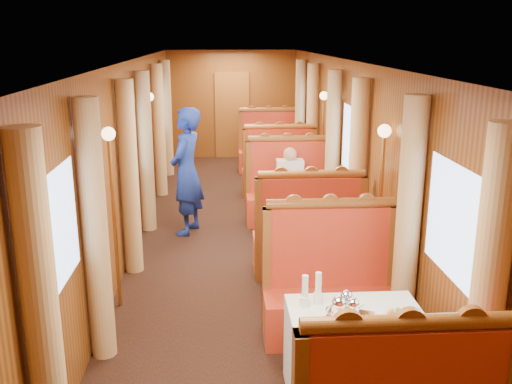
{
  "coord_description": "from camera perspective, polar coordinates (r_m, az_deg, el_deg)",
  "views": [
    {
      "loc": [
        -0.28,
        -7.46,
        2.83
      ],
      "look_at": [
        0.12,
        -1.02,
        1.05
      ],
      "focal_mm": 40.0,
      "sensor_mm": 36.0,
      "label": 1
    }
  ],
  "objects": [
    {
      "name": "curtain_right_near_b",
      "position": [
        5.29,
        14.95,
        -3.36
      ],
      "size": [
        0.22,
        0.22,
        2.35
      ],
      "primitive_type": "cylinder",
      "color": "tan",
      "rests_on": "floor"
    },
    {
      "name": "window_left_far",
      "position": [
        11.11,
        -9.89,
        8.08
      ],
      "size": [
        0.01,
        1.2,
        0.9
      ],
      "primitive_type": null,
      "rotation": [
        1.57,
        0.0,
        1.57
      ],
      "color": "#8EADD6",
      "rests_on": "wall_left"
    },
    {
      "name": "banquette_far_aft",
      "position": [
        12.26,
        1.3,
        4.11
      ],
      "size": [
        1.3,
        0.55,
        1.34
      ],
      "color": "#A81214",
      "rests_on": "floor"
    },
    {
      "name": "sconce_right_fore",
      "position": [
        6.13,
        12.46,
        1.4
      ],
      "size": [
        0.14,
        0.14,
        1.95
      ],
      "color": "#BF8C3F",
      "rests_on": "floor"
    },
    {
      "name": "table_mid",
      "position": [
        7.92,
        4.07,
        -2.66
      ],
      "size": [
        1.05,
        0.72,
        0.75
      ],
      "primitive_type": "cube",
      "color": "white",
      "rests_on": "floor"
    },
    {
      "name": "banquette_far_fwd",
      "position": [
        10.29,
        2.26,
        1.89
      ],
      "size": [
        1.3,
        0.55,
        1.34
      ],
      "color": "#A81214",
      "rests_on": "floor"
    },
    {
      "name": "rose_vase_mid",
      "position": [
        7.76,
        4.3,
        1.19
      ],
      "size": [
        0.06,
        0.06,
        0.36
      ],
      "rotation": [
        0.0,
        0.0,
        -0.29
      ],
      "color": "silver",
      "rests_on": "table_mid"
    },
    {
      "name": "sconce_left_fore",
      "position": [
        6.0,
        -14.23,
        0.98
      ],
      "size": [
        0.14,
        0.14,
        1.95
      ],
      "color": "#BF8C3F",
      "rests_on": "floor"
    },
    {
      "name": "tea_tray",
      "position": [
        4.51,
        9.33,
        -12.17
      ],
      "size": [
        0.42,
        0.38,
        0.01
      ],
      "primitive_type": "cube",
      "rotation": [
        0.0,
        0.0,
        -0.42
      ],
      "color": "silver",
      "rests_on": "table_near"
    },
    {
      "name": "window_left_mid",
      "position": [
        7.68,
        -12.59,
        4.71
      ],
      "size": [
        0.01,
        1.2,
        0.9
      ],
      "primitive_type": null,
      "rotation": [
        1.57,
        0.0,
        1.57
      ],
      "color": "#8EADD6",
      "rests_on": "wall_left"
    },
    {
      "name": "sconce_right_aft",
      "position": [
        9.47,
        6.72,
        6.55
      ],
      "size": [
        0.14,
        0.14,
        1.95
      ],
      "color": "#BF8C3F",
      "rests_on": "floor"
    },
    {
      "name": "curtain_right_far_b",
      "position": [
        11.97,
        4.45,
        7.45
      ],
      "size": [
        0.22,
        0.22,
        2.35
      ],
      "primitive_type": "cylinder",
      "color": "tan",
      "rests_on": "floor"
    },
    {
      "name": "doorway_far",
      "position": [
        13.56,
        -2.4,
        7.67
      ],
      "size": [
        0.8,
        0.04,
        2.0
      ],
      "primitive_type": "cube",
      "color": "brown",
      "rests_on": "floor"
    },
    {
      "name": "curtain_left_far_b",
      "position": [
        11.91,
        -8.93,
        7.26
      ],
      "size": [
        0.22,
        0.22,
        2.35
      ],
      "primitive_type": "cylinder",
      "color": "tan",
      "rests_on": "floor"
    },
    {
      "name": "rose_vase_far",
      "position": [
        11.15,
        1.88,
        5.61
      ],
      "size": [
        0.06,
        0.06,
        0.36
      ],
      "rotation": [
        0.0,
        0.0,
        -0.05
      ],
      "color": "silver",
      "rests_on": "table_far"
    },
    {
      "name": "curtain_left_mid_b",
      "position": [
        8.48,
        -10.99,
        3.89
      ],
      "size": [
        0.22,
        0.22,
        2.35
      ],
      "primitive_type": "cylinder",
      "color": "tan",
      "rests_on": "floor"
    },
    {
      "name": "curtain_left_near_b",
      "position": [
        5.14,
        -15.76,
        -3.98
      ],
      "size": [
        0.22,
        0.22,
        2.35
      ],
      "primitive_type": "cylinder",
      "color": "tan",
      "rests_on": "floor"
    },
    {
      "name": "curtain_left_far_a",
      "position": [
        10.37,
        -9.68,
        6.04
      ],
      "size": [
        0.22,
        0.22,
        2.35
      ],
      "primitive_type": "cylinder",
      "color": "tan",
      "rests_on": "floor"
    },
    {
      "name": "banquette_near_aft",
      "position": [
        5.62,
        7.46,
        -10.06
      ],
      "size": [
        1.3,
        0.55,
        1.34
      ],
      "color": "#A81214",
      "rests_on": "floor"
    },
    {
      "name": "banquette_mid_aft",
      "position": [
        8.87,
        3.22,
        -0.33
      ],
      "size": [
        1.3,
        0.55,
        1.34
      ],
      "color": "#A81214",
      "rests_on": "floor"
    },
    {
      "name": "curtain_left_near_a",
      "position": [
        3.75,
        -20.65,
        -11.87
      ],
      "size": [
        0.22,
        0.22,
        2.35
      ],
      "primitive_type": "cylinder",
      "color": "tan",
      "rests_on": "floor"
    },
    {
      "name": "wall_left",
      "position": [
        7.72,
        -12.61,
        3.25
      ],
      "size": [
        0.01,
        12.0,
        2.5
      ],
      "primitive_type": null,
      "rotation": [
        1.57,
        0.0,
        1.57
      ],
      "color": "brown",
      "rests_on": "floor"
    },
    {
      "name": "window_right_near",
      "position": [
        4.55,
        19.48,
        -3.16
      ],
      "size": [
        0.01,
        1.2,
        0.9
      ],
      "primitive_type": null,
      "rotation": [
        1.57,
        0.0,
        -1.57
      ],
      "color": "#8EADD6",
      "rests_on": "wall_right"
    },
    {
      "name": "steward",
      "position": [
        8.29,
        -6.96,
        2.05
      ],
      "size": [
        0.63,
        0.78,
        1.85
      ],
      "primitive_type": "imported",
      "rotation": [
        0.0,
        0.0,
        -1.89
      ],
      "color": "navy",
      "rests_on": "floor"
    },
    {
      "name": "curtain_right_near_a",
      "position": [
        3.95,
        22.07,
        -10.57
      ],
      "size": [
        0.22,
        0.22,
        2.35
      ],
      "primitive_type": "cylinder",
      "color": "tan",
      "rests_on": "floor"
    },
    {
      "name": "teapot_back",
      "position": [
        4.57,
        9.0,
        -10.93
      ],
      "size": [
        0.17,
        0.14,
        0.13
      ],
      "primitive_type": null,
      "rotation": [
        0.0,
        0.0,
        0.1
      ],
      "color": "silver",
      "rests_on": "tea_tray"
    },
    {
      "name": "teapot_right",
      "position": [
        4.46,
        9.64,
        -11.69
      ],
      "size": [
        0.19,
        0.17,
        0.13
      ],
      "primitive_type": null,
      "rotation": [
        0.0,
        0.0,
        0.39
      ],
      "color": "silver",
      "rests_on": "tea_tray"
    },
    {
      "name": "wall_right",
      "position": [
        7.83,
        9.65,
        3.57
      ],
      "size": [
        0.01,
        12.0,
        2.5
      ],
      "primitive_type": null,
      "rotation": [
        1.57,
        0.0,
        -1.57
      ],
      "color": "brown",
      "rests_on": "floor"
    },
    {
      "name": "curtain_right_far_a",
      "position": [
        10.45,
        5.63,
        6.25
      ],
      "size": [
        0.22,
        0.22,
        2.35
      ],
      "primitive_type": "cylinder",
      "color": "tan",
      "rests_on": "floor"
    },
    {
      "name": "cup_inboard",
      "position": [
        4.59,
        4.91,
        -10.14
      ],
      "size": [
        0.08,
        0.08,
        0.26
      ],
      "rotation": [
        0.0,
        0.0,
        -0.27
      ],
      "color": "white",
      "rests_on": "table_near"
    },
    {
      "name": "curtain_left_mid_a",
      "position": [
        6.97,
        -12.55,
        1.31
      ],
      "size": [
        0.22,
        0.22,
        2.35
      ],
      "primitive_type": "cylinder",
      "color": "tan",
      "rests_on": "floor"
    },
    {
      "name": "fruit_plate",
      "position": [
        4.58,
        13.86,
        -11.84
      ],
      "size": [
        0.21,
        0.21,
        0.05
      ],
      "rotation": [
        0.0,
        0.0,
        -0.4
      ],
      "color": "white",
      "rests_on": "table_near"
    },
    {
      "name": "table_near",
      "position": [
        4.77,
        9.81,
        -15.79
      ],
      "size": [
        1.05,
        0.72,
        0.75
      ],
      "primitive_type": "cube",
      "color": "white",
      "rests_on": "floor"
    },
    {
      "name": "teapot_left",
      "position": [
        4.42,
        8.25,
        -11.73
      ],
      "size": [
        0.19,
        0.15,
        0.15
      ],
      "primitive_type": null,
      "rotation": [
        0.0,
        0.0,
        0.08
      ],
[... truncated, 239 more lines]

